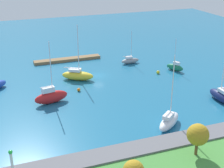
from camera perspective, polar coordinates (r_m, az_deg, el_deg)
The scene contains 14 objects.
water at distance 81.46m, azimuth -2.39°, elevation 1.48°, with size 160.00×160.00×0.00m, color #1E668C.
pier_dock at distance 93.33m, azimuth -7.82°, elevation 4.29°, with size 18.89×2.43×0.78m, color olive.
breakwater at distance 52.65m, azimuth 9.61°, elevation -10.50°, with size 67.88×3.90×1.43m, color slate.
shoreline_park at distance 49.13m, azimuth 12.64°, elevation -13.63°, with size 48.76×12.85×1.16m, color #478C3D.
harbor_beacon at distance 45.59m, azimuth -17.23°, elevation -12.70°, with size 0.56×0.56×3.73m.
park_tree_midwest at distance 48.83m, azimuth 14.84°, elevation -8.62°, with size 3.23×3.23×4.97m.
sailboat_white_by_breakwater at distance 58.55m, azimuth 10.00°, elevation -6.39°, with size 6.90×6.13×13.11m.
sailboat_green_lone_north at distance 86.15m, azimuth 11.00°, elevation 2.96°, with size 3.56×4.84×8.44m.
sailboat_gray_west_end at distance 90.24m, azimuth 3.20°, elevation 4.16°, with size 5.28×1.85×9.17m.
sailboat_red_mid_basin at distance 67.45m, azimuth -10.66°, elevation -2.14°, with size 7.24×3.23×13.00m.
sailboat_navy_center_basin at distance 70.96m, azimuth 18.66°, elevation -1.96°, with size 2.41×6.98×13.24m.
sailboat_yellow_inner_mooring at distance 78.75m, azimuth -6.08°, elevation 1.57°, with size 8.06×6.35×13.48m.
mooring_buoy_orange at distance 72.56m, azimuth -5.86°, elevation -1.00°, with size 0.76×0.76×0.76m, color orange.
mooring_buoy_yellow at distance 83.37m, azimuth 8.09°, elevation 2.07°, with size 0.84×0.84×0.84m, color yellow.
Camera 1 is at (23.24, 72.48, 29.01)m, focal length 52.05 mm.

